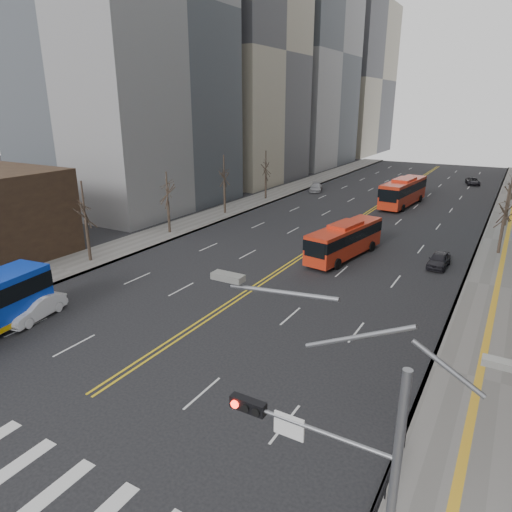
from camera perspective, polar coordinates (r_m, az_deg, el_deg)
sidewalk_left at (r=63.49m, az=-2.26°, el=6.14°), size 5.00×130.00×0.15m
centerline at (r=66.01m, az=14.83°, el=5.95°), size 0.55×100.00×0.01m
office_towers at (r=78.36m, az=19.49°, el=25.08°), size 83.00×134.00×58.00m
signal_mast at (r=13.20m, az=10.33°, el=-23.71°), size 5.37×0.37×9.39m
pedestrian_railing at (r=18.70m, az=15.97°, el=-25.72°), size 0.06×6.06×1.02m
street_trees at (r=49.05m, az=0.41°, el=8.19°), size 35.20×47.20×7.60m
red_bus_near at (r=42.95m, az=11.05°, el=2.19°), size 4.07×10.63×3.31m
red_bus_far at (r=67.66m, az=17.94°, el=7.80°), size 3.90×12.38×3.84m
car_white at (r=33.89m, az=-25.94°, el=-5.90°), size 2.36×4.69×1.48m
car_dark_mid at (r=43.08m, az=21.89°, el=-0.45°), size 1.66×3.89×1.31m
car_silver at (r=76.10m, az=7.49°, el=8.51°), size 3.17×4.85×1.31m
car_dark_far at (r=90.43m, az=25.47°, el=8.44°), size 2.99×4.76×1.23m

